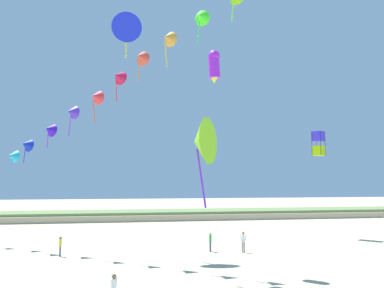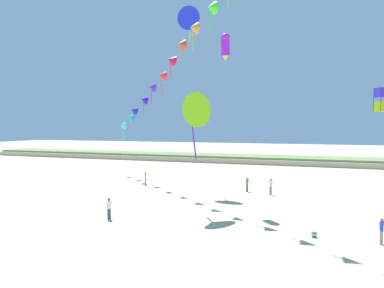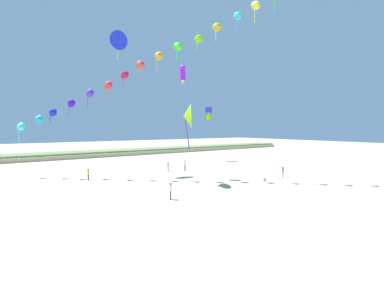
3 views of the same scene
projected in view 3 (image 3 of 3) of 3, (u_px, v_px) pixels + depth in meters
name	position (u px, v px, depth m)	size (l,w,h in m)	color
ground_plane	(254.00, 203.00, 22.56)	(240.00, 240.00, 0.00)	#C1B28E
dune_ridge	(101.00, 153.00, 61.94)	(120.00, 8.61, 1.25)	tan
person_near_left	(185.00, 165.00, 39.79)	(0.55, 0.34, 1.65)	gray
person_near_right	(88.00, 174.00, 32.46)	(0.22, 0.52, 1.48)	#474C56
person_mid_center	(283.00, 171.00, 34.05)	(0.35, 0.49, 1.52)	gray
person_far_left	(168.00, 166.00, 39.14)	(0.31, 0.50, 1.51)	#474C56
person_far_right	(171.00, 190.00, 23.57)	(0.35, 0.51, 1.56)	#282D4C
kite_banner_string	(150.00, 60.00, 31.99)	(28.95, 23.82, 23.79)	#37EBC7
large_kite_low_lead	(183.00, 74.00, 33.17)	(1.12, 1.15, 2.36)	#A523E5
large_kite_mid_trail	(209.00, 114.00, 51.47)	(1.42, 1.42, 2.54)	#A1D10C
large_kite_high_solo	(118.00, 41.00, 35.56)	(2.64, 1.33, 3.92)	#1E2EEB
large_kite_outer_drift	(187.00, 116.00, 29.64)	(2.39, 2.86, 5.28)	#93E917
beach_ball	(264.00, 179.00, 32.12)	(0.36, 0.36, 0.36)	blue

